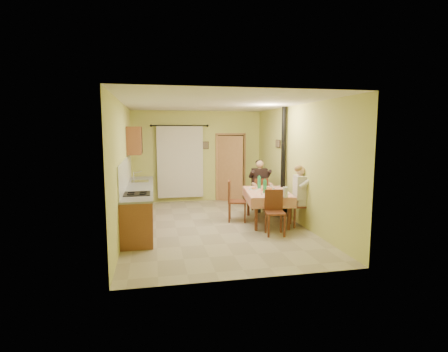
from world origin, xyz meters
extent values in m
cube|color=tan|center=(0.00, 0.00, 0.00)|extent=(4.00, 6.00, 0.01)
cube|color=#D0D46D|center=(0.00, 3.00, 1.40)|extent=(4.00, 0.04, 2.80)
cube|color=#D0D46D|center=(0.00, -3.00, 1.40)|extent=(4.00, 0.04, 2.80)
cube|color=#D0D46D|center=(-2.00, 0.00, 1.40)|extent=(0.04, 6.00, 2.80)
cube|color=#D0D46D|center=(2.00, 0.00, 1.40)|extent=(0.04, 6.00, 2.80)
cube|color=white|center=(0.00, 0.00, 2.80)|extent=(4.00, 6.00, 0.04)
cube|color=brown|center=(-1.70, 0.40, 0.44)|extent=(0.60, 3.60, 0.88)
cube|color=gray|center=(-1.70, 0.40, 0.90)|extent=(0.64, 3.64, 0.04)
cube|color=white|center=(-1.99, 0.40, 1.23)|extent=(0.02, 3.60, 0.66)
cube|color=silver|center=(-1.70, 1.20, 0.92)|extent=(0.42, 0.42, 0.03)
cube|color=black|center=(-1.70, -0.60, 0.93)|extent=(0.52, 0.56, 0.02)
cube|color=black|center=(-1.40, -0.60, 0.45)|extent=(0.01, 0.55, 0.55)
cube|color=brown|center=(-1.82, 1.70, 1.95)|extent=(0.35, 1.40, 0.70)
cylinder|color=black|center=(-0.55, 2.88, 2.35)|extent=(1.70, 0.04, 0.04)
cube|color=silver|center=(-0.55, 2.90, 1.25)|extent=(1.40, 0.06, 2.20)
cube|color=black|center=(1.05, 2.98, 1.03)|extent=(0.84, 0.03, 2.06)
cube|color=#BA7F4D|center=(0.60, 2.97, 1.03)|extent=(0.06, 0.06, 2.12)
cube|color=#BA7F4D|center=(1.50, 2.97, 1.03)|extent=(0.06, 0.06, 2.12)
cube|color=#BA7F4D|center=(1.05, 2.97, 2.09)|extent=(0.96, 0.06, 0.06)
cube|color=#BA7F4D|center=(0.99, 2.75, 1.02)|extent=(0.72, 0.46, 2.04)
cube|color=tan|center=(1.30, 0.06, 0.74)|extent=(1.22, 1.78, 0.04)
cube|color=tan|center=(1.18, -0.76, 0.63)|extent=(0.98, 0.16, 0.22)
cube|color=tan|center=(1.42, 0.88, 0.63)|extent=(0.98, 0.16, 0.22)
cube|color=tan|center=(0.81, 0.13, 0.63)|extent=(0.25, 1.63, 0.22)
cube|color=tan|center=(1.79, -0.01, 0.63)|extent=(0.25, 1.63, 0.22)
cylinder|color=white|center=(1.40, 0.67, 0.77)|extent=(0.25, 0.25, 0.02)
ellipsoid|color=#CC7233|center=(1.40, 0.67, 0.79)|extent=(0.12, 0.12, 0.05)
cylinder|color=white|center=(1.21, -0.57, 0.77)|extent=(0.25, 0.25, 0.02)
ellipsoid|color=#CC7233|center=(1.21, -0.57, 0.79)|extent=(0.12, 0.12, 0.05)
cylinder|color=white|center=(1.56, -0.36, 0.77)|extent=(0.25, 0.25, 0.02)
ellipsoid|color=#CC7233|center=(1.56, -0.36, 0.79)|extent=(0.12, 0.12, 0.05)
cylinder|color=white|center=(1.05, 0.34, 0.77)|extent=(0.25, 0.25, 0.02)
ellipsoid|color=#CC7233|center=(1.05, 0.34, 0.79)|extent=(0.12, 0.12, 0.05)
cylinder|color=#FF8745|center=(1.31, 0.11, 0.80)|extent=(0.26, 0.26, 0.08)
cylinder|color=white|center=(1.22, -0.48, 0.77)|extent=(0.28, 0.28, 0.02)
cube|color=tan|center=(1.19, -0.49, 0.79)|extent=(0.06, 0.07, 0.03)
cube|color=tan|center=(1.24, -0.55, 0.79)|extent=(0.05, 0.07, 0.03)
cube|color=tan|center=(1.23, -0.48, 0.79)|extent=(0.07, 0.07, 0.03)
cylinder|color=silver|center=(1.42, -0.07, 0.81)|extent=(0.07, 0.07, 0.10)
cylinder|color=silver|center=(1.51, 0.37, 0.81)|extent=(0.07, 0.07, 0.10)
cylinder|color=white|center=(1.43, -0.77, 0.88)|extent=(0.11, 0.11, 0.22)
cylinder|color=silver|center=(1.43, -0.77, 0.91)|extent=(0.02, 0.02, 0.30)
cube|color=#602E1A|center=(1.47, 1.20, 0.48)|extent=(0.38, 0.38, 0.04)
cube|color=#602E1A|center=(1.46, 1.04, 0.71)|extent=(0.37, 0.05, 0.43)
cube|color=#602E1A|center=(1.13, -0.97, 0.48)|extent=(0.44, 0.44, 0.04)
cube|color=#602E1A|center=(1.16, -0.80, 0.72)|extent=(0.40, 0.09, 0.45)
cube|color=#602E1A|center=(1.95, -0.42, 0.48)|extent=(0.47, 0.47, 0.04)
cube|color=#602E1A|center=(2.13, -0.44, 0.74)|extent=(0.10, 0.42, 0.48)
cube|color=#602E1A|center=(0.63, 0.33, 0.48)|extent=(0.54, 0.54, 0.04)
cube|color=#602E1A|center=(0.44, 0.38, 0.75)|extent=(0.15, 0.43, 0.50)
cube|color=black|center=(1.47, 1.10, 0.56)|extent=(0.37, 0.41, 0.16)
cube|color=black|center=(1.47, 1.23, 0.91)|extent=(0.41, 0.23, 0.54)
sphere|color=tan|center=(1.47, 1.22, 1.30)|extent=(0.21, 0.21, 0.21)
ellipsoid|color=black|center=(1.47, 1.26, 1.34)|extent=(0.21, 0.21, 0.16)
cube|color=beige|center=(2.05, -0.43, 0.56)|extent=(0.45, 0.41, 0.16)
cube|color=beige|center=(1.92, -0.41, 0.91)|extent=(0.27, 0.43, 0.54)
sphere|color=tan|center=(1.93, -0.42, 1.30)|extent=(0.21, 0.21, 0.21)
ellipsoid|color=olive|center=(1.89, -0.41, 1.34)|extent=(0.21, 0.21, 0.16)
cylinder|color=black|center=(1.90, 0.60, 1.40)|extent=(0.12, 0.12, 2.80)
cylinder|color=black|center=(1.90, 0.60, 0.15)|extent=(0.24, 0.24, 0.30)
cube|color=black|center=(0.25, 2.97, 1.75)|extent=(0.19, 0.03, 0.23)
cube|color=brown|center=(1.97, 1.20, 1.85)|extent=(0.03, 0.31, 0.21)
camera|label=1|loc=(-1.36, -7.81, 2.20)|focal=28.00mm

